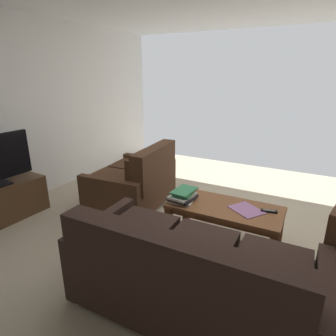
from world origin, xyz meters
TOP-DOWN VIEW (x-y plane):
  - ground_plane at (0.00, 0.00)m, footprint 5.91×5.85m
  - wall_right at (2.95, 0.00)m, footprint 0.12×5.85m
  - sofa_main at (-0.05, 1.08)m, footprint 1.83×0.90m
  - loveseat_near at (1.37, -0.33)m, footprint 0.96×1.22m
  - coffee_table at (0.01, 0.03)m, footprint 1.17×0.56m
  - tv_stand at (2.62, 0.84)m, footprint 0.43×1.12m
  - book_stack at (0.45, 0.13)m, footprint 0.27×0.33m
  - tv_remote at (-0.42, -0.04)m, footprint 0.17×0.08m
  - loose_magazine at (-0.21, 0.02)m, footprint 0.39×0.38m

SIDE VIEW (x-z plane):
  - ground_plane at x=0.00m, z-range -0.01..0.00m
  - tv_stand at x=2.62m, z-range 0.00..0.48m
  - loveseat_near at x=1.37m, z-range -0.08..0.80m
  - sofa_main at x=-0.05m, z-range -0.06..0.79m
  - coffee_table at x=0.01m, z-range 0.16..0.62m
  - loose_magazine at x=-0.21m, z-range 0.46..0.47m
  - tv_remote at x=-0.42m, z-range 0.46..0.48m
  - book_stack at x=0.45m, z-range 0.46..0.59m
  - wall_right at x=2.95m, z-range 0.00..2.54m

